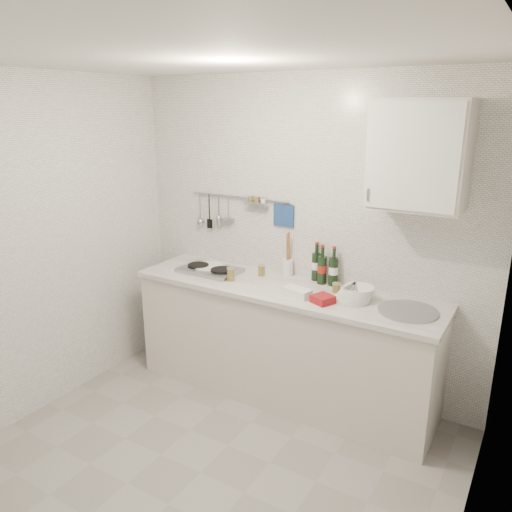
{
  "coord_description": "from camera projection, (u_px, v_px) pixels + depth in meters",
  "views": [
    {
      "loc": [
        1.68,
        -2.09,
        2.25
      ],
      "look_at": [
        -0.13,
        0.9,
        1.2
      ],
      "focal_mm": 35.0,
      "sensor_mm": 36.0,
      "label": 1
    }
  ],
  "objects": [
    {
      "name": "jar_d",
      "position": [
        231.0,
        274.0,
        3.95
      ],
      "size": [
        0.06,
        0.06,
        0.11
      ],
      "rotation": [
        0.0,
        0.0,
        0.35
      ],
      "color": "brown",
      "rests_on": "counter"
    },
    {
      "name": "plate_stack_hob",
      "position": [
        208.0,
        267.0,
        4.22
      ],
      "size": [
        0.28,
        0.27,
        0.04
      ],
      "rotation": [
        0.0,
        0.0,
        -0.43
      ],
      "color": "#4951A7",
      "rests_on": "counter"
    },
    {
      "name": "utensil_crock",
      "position": [
        288.0,
        265.0,
        4.06
      ],
      "size": [
        0.09,
        0.09,
        0.37
      ],
      "rotation": [
        0.0,
        0.0,
        0.25
      ],
      "color": "white",
      "rests_on": "counter"
    },
    {
      "name": "jar_c",
      "position": [
        336.0,
        288.0,
        3.7
      ],
      "size": [
        0.06,
        0.06,
        0.07
      ],
      "rotation": [
        0.0,
        0.0,
        -0.16
      ],
      "color": "brown",
      "rests_on": "counter"
    },
    {
      "name": "wall_cabinet",
      "position": [
        419.0,
        155.0,
        3.18
      ],
      "size": [
        0.6,
        0.38,
        0.7
      ],
      "color": "beige",
      "rests_on": "back_wall"
    },
    {
      "name": "jar_a",
      "position": [
        262.0,
        270.0,
        4.07
      ],
      "size": [
        0.06,
        0.06,
        0.09
      ],
      "rotation": [
        0.0,
        0.0,
        0.21
      ],
      "color": "brown",
      "rests_on": "counter"
    },
    {
      "name": "ceiling",
      "position": [
        184.0,
        53.0,
        2.47
      ],
      "size": [
        3.0,
        3.0,
        0.0
      ],
      "primitive_type": "plane",
      "rotation": [
        3.14,
        0.0,
        0.0
      ],
      "color": "silver",
      "rests_on": "back_wall"
    },
    {
      "name": "wine_bottles",
      "position": [
        324.0,
        264.0,
        3.87
      ],
      "size": [
        0.24,
        0.13,
        0.31
      ],
      "rotation": [
        0.0,
        0.0,
        -0.26
      ],
      "color": "black",
      "rests_on": "counter"
    },
    {
      "name": "back_wall",
      "position": [
        302.0,
        237.0,
        3.98
      ],
      "size": [
        3.0,
        0.02,
        2.5
      ],
      "primitive_type": "cube",
      "color": "silver",
      "rests_on": "floor"
    },
    {
      "name": "plate_stack_sink",
      "position": [
        355.0,
        294.0,
        3.54
      ],
      "size": [
        0.28,
        0.27,
        0.11
      ],
      "rotation": [
        0.0,
        0.0,
        0.13
      ],
      "color": "white",
      "rests_on": "counter"
    },
    {
      "name": "wall_rail",
      "position": [
        237.0,
        208.0,
        4.2
      ],
      "size": [
        0.98,
        0.09,
        0.34
      ],
      "color": "#93969B",
      "rests_on": "back_wall"
    },
    {
      "name": "wall_left",
      "position": [
        27.0,
        252.0,
        3.57
      ],
      "size": [
        0.02,
        2.8,
        2.5
      ],
      "primitive_type": "cube",
      "color": "silver",
      "rests_on": "floor"
    },
    {
      "name": "floor",
      "position": [
        200.0,
        473.0,
        3.19
      ],
      "size": [
        3.0,
        3.0,
        0.0
      ],
      "primitive_type": "plane",
      "color": "gray",
      "rests_on": "ground"
    },
    {
      "name": "jar_b",
      "position": [
        364.0,
        288.0,
        3.7
      ],
      "size": [
        0.06,
        0.06,
        0.07
      ],
      "rotation": [
        0.0,
        0.0,
        -0.43
      ],
      "color": "brown",
      "rests_on": "counter"
    },
    {
      "name": "wall_right",
      "position": [
        477.0,
        355.0,
        2.09
      ],
      "size": [
        0.02,
        2.8,
        2.5
      ],
      "primitive_type": "cube",
      "color": "silver",
      "rests_on": "floor"
    },
    {
      "name": "counter",
      "position": [
        283.0,
        344.0,
        3.97
      ],
      "size": [
        2.44,
        0.64,
        0.96
      ],
      "color": "beige",
      "rests_on": "floor"
    },
    {
      "name": "butter_dish",
      "position": [
        297.0,
        292.0,
        3.62
      ],
      "size": [
        0.23,
        0.14,
        0.06
      ],
      "primitive_type": "cube",
      "rotation": [
        0.0,
        0.0,
        -0.21
      ],
      "color": "white",
      "rests_on": "counter"
    },
    {
      "name": "strawberry_punnet",
      "position": [
        323.0,
        299.0,
        3.51
      ],
      "size": [
        0.17,
        0.17,
        0.06
      ],
      "primitive_type": "cube",
      "rotation": [
        0.0,
        0.0,
        -0.4
      ],
      "color": "#AF1713",
      "rests_on": "counter"
    }
  ]
}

